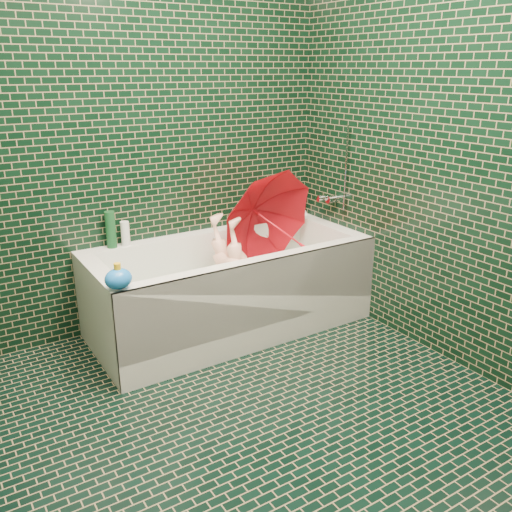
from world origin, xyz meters
TOP-DOWN VIEW (x-y plane):
  - floor at (0.00, 0.00)m, footprint 2.80×2.80m
  - wall_back at (0.00, 1.40)m, footprint 2.80×0.00m
  - wall_right at (1.30, 0.00)m, footprint 0.00×2.80m
  - bathtub at (0.45, 1.01)m, footprint 1.70×0.75m
  - bath_mat at (0.45, 1.02)m, footprint 1.35×0.47m
  - water at (0.45, 1.02)m, footprint 1.48×0.53m
  - faucet at (1.26, 1.02)m, footprint 0.18×0.19m
  - child at (0.48, 1.01)m, footprint 0.91×0.48m
  - umbrella at (0.82, 1.03)m, footprint 0.83×0.87m
  - soap_bottle_a at (1.25, 1.34)m, footprint 0.10×0.10m
  - soap_bottle_b at (1.18, 1.32)m, footprint 0.11×0.11m
  - soap_bottle_c at (1.15, 1.31)m, footprint 0.15×0.15m
  - bottle_right_tall at (0.98, 1.35)m, footprint 0.07×0.07m
  - bottle_right_pump at (1.23, 1.37)m, footprint 0.06×0.06m
  - bottle_left_tall at (-0.17, 1.35)m, footprint 0.07×0.07m
  - bottle_left_short at (-0.09, 1.34)m, footprint 0.05×0.05m
  - rubber_duck at (1.11, 1.35)m, footprint 0.13×0.11m
  - bath_toy at (-0.35, 0.69)m, footprint 0.15×0.13m

SIDE VIEW (x-z plane):
  - floor at x=0.00m, z-range 0.00..0.00m
  - bath_mat at x=0.45m, z-range 0.15..0.16m
  - bathtub at x=0.45m, z-range -0.06..0.49m
  - water at x=0.45m, z-range 0.30..0.30m
  - child at x=0.48m, z-range 0.14..0.48m
  - soap_bottle_a at x=1.25m, z-range 0.43..0.67m
  - soap_bottle_b at x=1.18m, z-range 0.45..0.65m
  - soap_bottle_c at x=1.15m, z-range 0.47..0.63m
  - umbrella at x=0.82m, z-range 0.16..1.02m
  - rubber_duck at x=1.11m, z-range 0.54..0.65m
  - bath_toy at x=-0.35m, z-range 0.54..0.67m
  - bottle_left_short at x=-0.09m, z-range 0.55..0.70m
  - bottle_right_pump at x=1.23m, z-range 0.55..0.73m
  - bottle_right_tall at x=0.98m, z-range 0.55..0.74m
  - bottle_left_tall at x=-0.17m, z-range 0.55..0.77m
  - faucet at x=1.26m, z-range 0.50..1.05m
  - wall_back at x=0.00m, z-range -0.15..2.65m
  - wall_right at x=1.30m, z-range -0.15..2.65m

